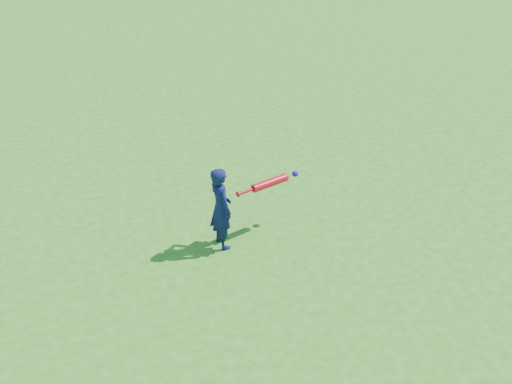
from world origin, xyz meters
TOP-DOWN VIEW (x-y plane):
  - ground at (0.00, 0.00)m, footprint 80.00×80.00m
  - child at (-0.45, 0.36)m, footprint 0.36×0.44m
  - bat_swing at (0.20, 0.62)m, footprint 0.82×0.45m

SIDE VIEW (x-z plane):
  - ground at x=0.00m, z-range 0.00..0.00m
  - child at x=-0.45m, z-range 0.00..1.04m
  - bat_swing at x=0.20m, z-range 0.61..0.72m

